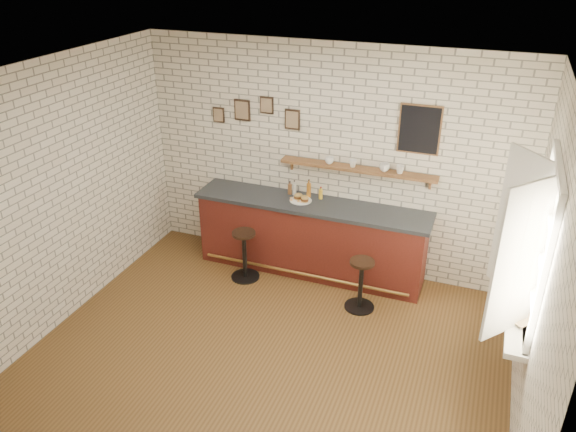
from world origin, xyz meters
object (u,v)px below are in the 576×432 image
(bitters_bottle_white, at_px, (294,189))
(shelf_cup_a, at_px, (329,160))
(book_lower, at_px, (515,315))
(shelf_cup_d, at_px, (400,170))
(bitters_bottle_brown, at_px, (290,189))
(bar_stool_right, at_px, (361,283))
(sandwich_plate, at_px, (301,200))
(condiment_bottle_yellow, at_px, (321,194))
(shelf_cup_c, at_px, (385,167))
(shelf_cup_b, at_px, (353,163))
(bar_counter, at_px, (311,237))
(ciabatta_sandwich, at_px, (302,197))
(bar_stool_left, at_px, (244,253))
(bitters_bottle_amber, at_px, (309,190))
(book_upper, at_px, (516,315))

(bitters_bottle_white, distance_m, shelf_cup_a, 0.64)
(book_lower, bearing_deg, shelf_cup_d, 135.36)
(bitters_bottle_brown, distance_m, bar_stool_right, 1.60)
(sandwich_plate, height_order, condiment_bottle_yellow, condiment_bottle_yellow)
(bitters_bottle_brown, xyz_separation_m, shelf_cup_a, (0.52, 0.04, 0.46))
(shelf_cup_a, xyz_separation_m, shelf_cup_c, (0.71, 0.00, 0.01))
(shelf_cup_b, height_order, shelf_cup_d, shelf_cup_d)
(bitters_bottle_white, distance_m, shelf_cup_b, 0.89)
(bar_counter, distance_m, bitters_bottle_white, 0.68)
(ciabatta_sandwich, distance_m, bitters_bottle_brown, 0.27)
(bar_stool_right, xyz_separation_m, shelf_cup_a, (-0.68, 0.81, 1.19))
(bitters_bottle_white, height_order, shelf_cup_d, shelf_cup_d)
(bitters_bottle_brown, xyz_separation_m, bar_stool_left, (-0.39, -0.65, -0.72))
(bitters_bottle_amber, bearing_deg, shelf_cup_c, 2.19)
(bitters_bottle_amber, xyz_separation_m, shelf_cup_d, (1.15, 0.04, 0.44))
(bitters_bottle_amber, height_order, bar_stool_left, bitters_bottle_amber)
(bitters_bottle_brown, bearing_deg, shelf_cup_d, 1.49)
(bitters_bottle_brown, distance_m, condiment_bottle_yellow, 0.43)
(sandwich_plate, xyz_separation_m, bitters_bottle_amber, (0.06, 0.15, 0.09))
(shelf_cup_d, bearing_deg, bar_stool_right, -138.19)
(bar_stool_right, bearing_deg, bar_stool_left, 175.77)
(sandwich_plate, distance_m, ciabatta_sandwich, 0.04)
(sandwich_plate, relative_size, shelf_cup_a, 2.54)
(bitters_bottle_amber, bearing_deg, bitters_bottle_white, 180.00)
(sandwich_plate, bearing_deg, bitters_bottle_amber, 70.01)
(bitters_bottle_brown, xyz_separation_m, bar_stool_right, (1.21, -0.77, -0.73))
(ciabatta_sandwich, height_order, shelf_cup_c, shelf_cup_c)
(sandwich_plate, relative_size, shelf_cup_c, 2.20)
(bitters_bottle_white, bearing_deg, condiment_bottle_yellow, -0.00)
(bitters_bottle_amber, relative_size, bar_stool_right, 0.37)
(condiment_bottle_yellow, distance_m, book_lower, 2.95)
(sandwich_plate, height_order, ciabatta_sandwich, ciabatta_sandwich)
(sandwich_plate, distance_m, bitters_bottle_brown, 0.27)
(condiment_bottle_yellow, xyz_separation_m, shelf_cup_d, (0.99, 0.04, 0.47))
(shelf_cup_d, height_order, book_upper, shelf_cup_d)
(ciabatta_sandwich, relative_size, book_upper, 1.09)
(bar_stool_right, distance_m, shelf_cup_a, 1.59)
(condiment_bottle_yellow, height_order, bar_stool_right, condiment_bottle_yellow)
(bitters_bottle_amber, bearing_deg, ciabatta_sandwich, -106.56)
(shelf_cup_b, bearing_deg, bar_counter, 169.97)
(bar_counter, bearing_deg, shelf_cup_a, 51.42)
(shelf_cup_a, bearing_deg, bar_stool_left, -166.92)
(condiment_bottle_yellow, bearing_deg, ciabatta_sandwich, -143.99)
(bar_stool_left, bearing_deg, ciabatta_sandwich, 39.34)
(bitters_bottle_amber, bearing_deg, shelf_cup_b, 3.74)
(shelf_cup_d, bearing_deg, bar_counter, 157.27)
(book_upper, bearing_deg, bitters_bottle_brown, -169.67)
(bar_counter, bearing_deg, shelf_cup_c, 13.04)
(book_upper, bearing_deg, shelf_cup_b, -179.40)
(bar_counter, xyz_separation_m, book_upper, (2.51, -1.51, 0.45))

